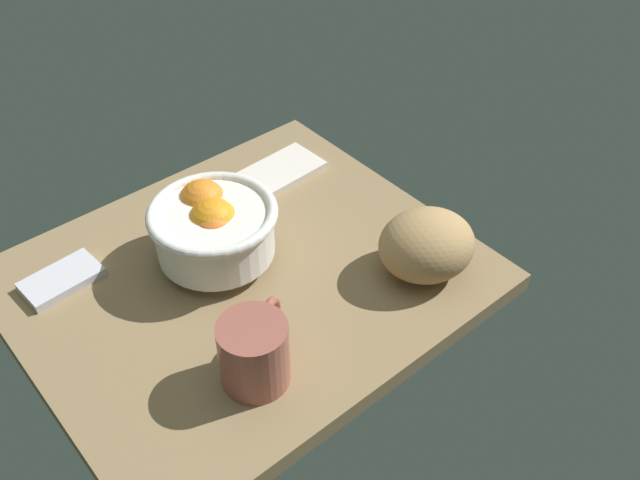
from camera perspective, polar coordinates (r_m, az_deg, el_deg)
name	(u,v)px	position (r cm, az deg, el deg)	size (l,w,h in cm)	color
ground_plane	(245,280)	(107.90, -6.04, -3.22)	(64.84, 56.06, 3.00)	olive
fruit_bowl	(213,226)	(105.55, -8.60, 1.09)	(19.10, 19.10, 11.07)	white
bread_loaf	(427,245)	(104.46, 8.55, -0.39)	(14.38, 12.68, 10.10)	tan
napkin_folded	(62,280)	(110.98, -20.02, -3.00)	(11.24, 6.42, 1.40)	silver
napkin_spare	(279,172)	(124.64, -3.30, 5.45)	(15.26, 8.57, 1.29)	silver
mug	(255,351)	(90.31, -5.24, -8.87)	(12.39, 9.90, 9.70)	#9A5146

